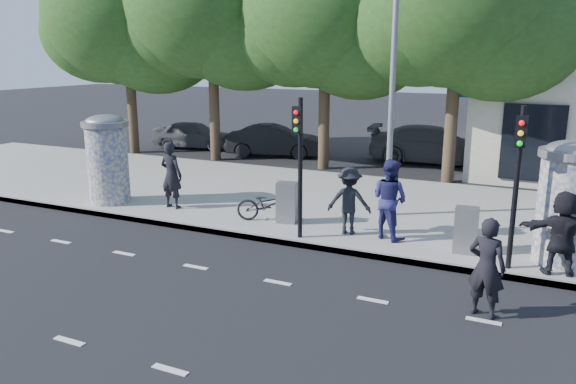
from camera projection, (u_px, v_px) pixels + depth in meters
The scene contains 24 objects.
ground at pixel (244, 310), 10.20m from camera, with size 120.00×120.00×0.00m, color black.
sidewalk at pixel (368, 207), 16.77m from camera, with size 40.00×8.00×0.15m, color gray.
curb at pixel (318, 247), 13.30m from camera, with size 40.00×0.10×0.16m, color slate.
lane_dash_near at pixel (170, 370), 8.26m from camera, with size 32.00×0.12×0.01m, color silver.
lane_dash_far at pixel (278, 282), 11.43m from camera, with size 32.00×0.12×0.01m, color silver.
ad_column_left at pixel (107, 157), 16.76m from camera, with size 1.36×1.36×2.65m.
ad_column_right at pixel (568, 200), 11.81m from camera, with size 1.36×1.36×2.65m.
traffic_pole_near at pixel (299, 154), 13.24m from camera, with size 0.22×0.31×3.40m.
traffic_pole_far at pixel (517, 172), 11.26m from camera, with size 0.22×0.31×3.40m.
street_lamp at pixel (394, 43), 14.55m from camera, with size 0.25×0.93×8.00m.
tree_far_left at pixel (126, 16), 25.07m from camera, with size 7.20×7.20×9.26m.
tree_mid_left at pixel (211, 5), 23.14m from camera, with size 7.20×7.20×9.57m.
tree_near_left at pixel (326, 12), 21.35m from camera, with size 6.80×6.80×8.97m.
ped_b at pixel (171, 175), 16.22m from camera, with size 0.71×0.47×1.95m, color black.
ped_c at pixel (390, 199), 13.52m from camera, with size 0.95×0.74×1.96m, color navy.
ped_d at pixel (349, 201), 13.90m from camera, with size 1.09×0.63×1.68m, color black.
ped_f at pixel (562, 233), 11.28m from camera, with size 1.63×0.58×1.75m, color black.
man_road at pixel (487, 267), 9.79m from camera, with size 0.66×0.43×1.81m, color black.
bicycle at pixel (269, 204), 15.06m from camera, with size 1.72×0.60×0.90m, color black.
cabinet_left at pixel (287, 202), 14.87m from camera, with size 0.52×0.38×1.10m, color slate.
cabinet_right at pixel (466, 230), 12.60m from camera, with size 0.51×0.37×1.06m, color slate.
car_left at pixel (194, 135), 27.54m from camera, with size 3.97×1.60×1.35m, color #4B4C52.
car_mid at pixel (274, 141), 25.38m from camera, with size 4.32×1.51×1.42m, color black.
car_right at pixel (433, 145), 23.85m from camera, with size 5.40×2.19×1.57m, color #525259.
Camera 1 is at (4.72, -8.15, 4.53)m, focal length 35.00 mm.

